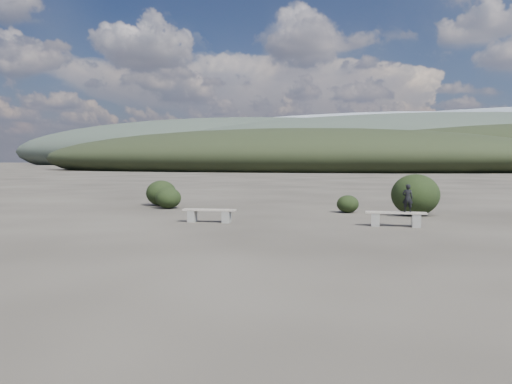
% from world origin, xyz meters
% --- Properties ---
extents(ground, '(1200.00, 1200.00, 0.00)m').
position_xyz_m(ground, '(0.00, 0.00, 0.00)').
color(ground, '#2B2722').
rests_on(ground, ground).
extents(bench_left, '(1.77, 0.58, 0.43)m').
position_xyz_m(bench_left, '(-2.61, 4.68, 0.26)').
color(bench_left, slate).
rests_on(bench_left, ground).
extents(bench_right, '(1.83, 0.53, 0.45)m').
position_xyz_m(bench_right, '(3.22, 5.46, 0.27)').
color(bench_right, slate).
rests_on(bench_right, ground).
extents(seated_person, '(0.32, 0.21, 0.86)m').
position_xyz_m(seated_person, '(3.56, 5.49, 0.88)').
color(seated_person, black).
rests_on(seated_person, bench_right).
extents(shrub_a, '(1.08, 1.08, 0.89)m').
position_xyz_m(shrub_a, '(-6.16, 8.59, 0.44)').
color(shrub_a, black).
rests_on(shrub_a, ground).
extents(shrub_c, '(0.85, 0.85, 0.68)m').
position_xyz_m(shrub_c, '(1.28, 9.17, 0.34)').
color(shrub_c, black).
rests_on(shrub_c, ground).
extents(shrub_d, '(1.74, 1.74, 1.52)m').
position_xyz_m(shrub_d, '(3.77, 8.95, 0.76)').
color(shrub_d, black).
rests_on(shrub_d, ground).
extents(shrub_f, '(1.34, 1.34, 1.13)m').
position_xyz_m(shrub_f, '(-7.10, 9.71, 0.57)').
color(shrub_f, black).
rests_on(shrub_f, ground).
extents(mountain_ridges, '(500.00, 400.00, 56.00)m').
position_xyz_m(mountain_ridges, '(-7.48, 339.06, 10.84)').
color(mountain_ridges, black).
rests_on(mountain_ridges, ground).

